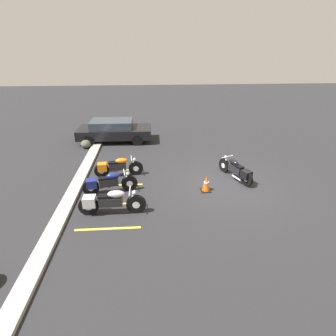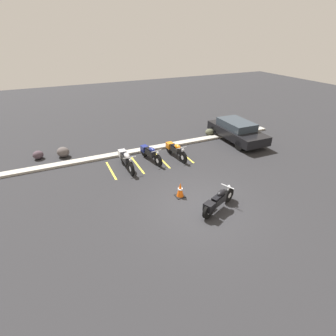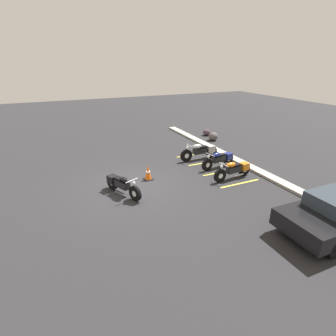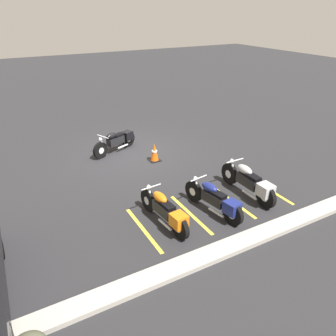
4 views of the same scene
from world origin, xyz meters
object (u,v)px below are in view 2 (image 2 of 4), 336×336
Objects in this scene: parked_bike_1 at (150,153)px; landscape_rock_0 at (38,155)px; car_black at (237,130)px; traffic_cone at (180,190)px; landscape_rock_2 at (63,152)px; parked_bike_0 at (126,159)px; landscape_rock_3 at (222,128)px; motorcycle_black_featured at (218,201)px; landscape_rock_1 at (210,132)px; parked_bike_2 at (175,150)px.

parked_bike_1 reaches higher than landscape_rock_0.
car_black reaches higher than traffic_cone.
parked_bike_0 is at bearing -43.56° from landscape_rock_2.
landscape_rock_0 is at bearing 167.33° from landscape_rock_2.
landscape_rock_3 is at bearing 98.23° from parked_bike_1.
parked_bike_0 is 3.88m from traffic_cone.
motorcycle_black_featured is 8.50m from landscape_rock_1.
parked_bike_2 is at bearing -24.90° from landscape_rock_2.
landscape_rock_3 is at bearing 4.44° from landscape_rock_1.
car_black is 1.62m from landscape_rock_3.
landscape_rock_2 reaches higher than landscape_rock_0.
parked_bike_1 is 6.53m from landscape_rock_3.
landscape_rock_0 is 0.83× the size of traffic_cone.
parked_bike_2 is at bearing -81.65° from car_black.
parked_bike_1 reaches higher than landscape_rock_3.
parked_bike_2 is 3.75× the size of landscape_rock_0.
landscape_rock_2 is (-9.43, 0.57, 0.06)m from landscape_rock_1.
parked_bike_1 reaches higher than landscape_rock_2.
parked_bike_1 is 2.58× the size of landscape_rock_3.
parked_bike_1 is at bearing 75.21° from motorcycle_black_featured.
parked_bike_0 is 1.08× the size of parked_bike_1.
landscape_rock_0 is 1.34m from landscape_rock_2.
landscape_rock_2 is (1.31, -0.29, 0.05)m from landscape_rock_0.
landscape_rock_3 is (6.21, 2.01, -0.11)m from parked_bike_1.
car_black is at bearing -54.56° from landscape_rock_1.
parked_bike_2 is 5.25m from landscape_rock_3.
landscape_rock_1 is 1.11m from landscape_rock_3.
parked_bike_0 reaches higher than landscape_rock_3.
parked_bike_0 is 7.64m from car_black.
landscape_rock_0 is at bearing -117.98° from parked_bike_2.
landscape_rock_3 is (5.43, 7.40, -0.11)m from motorcycle_black_featured.
motorcycle_black_featured reaches higher than landscape_rock_3.
parked_bike_1 is at bearing -162.09° from landscape_rock_3.
traffic_cone is (-5.22, -5.81, 0.09)m from landscape_rock_1.
motorcycle_black_featured is 0.87× the size of parked_bike_0.
parked_bike_1 is 1.46m from parked_bike_2.
landscape_rock_1 is (-1.06, 1.49, -0.45)m from car_black.
parked_bike_2 is 0.49× the size of car_black.
motorcycle_black_featured is 2.91× the size of traffic_cone.
parked_bike_0 reaches higher than traffic_cone.
car_black is 7.02× the size of landscape_rock_1.
landscape_rock_1 is 0.90× the size of traffic_cone.
parked_bike_0 is 3.30× the size of landscape_rock_2.
parked_bike_1 is at bearing -159.37° from landscape_rock_1.
parked_bike_0 is 1.46m from parked_bike_1.
landscape_rock_1 is 9.45m from landscape_rock_2.
traffic_cone reaches higher than landscape_rock_2.
car_black is at bearing 94.91° from parked_bike_0.
landscape_rock_3 is at bearing 30.68° from motorcycle_black_featured.
car_black is 7.63m from traffic_cone.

